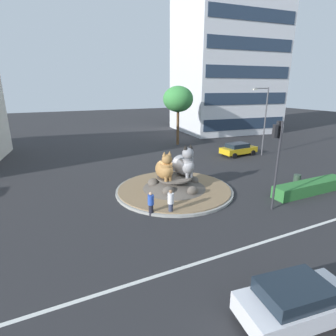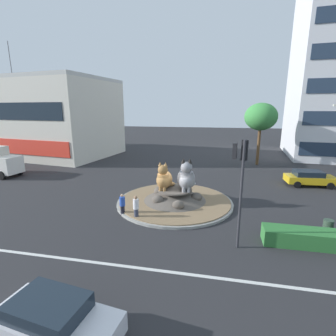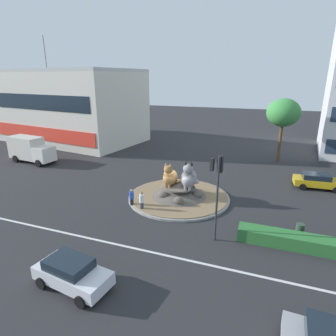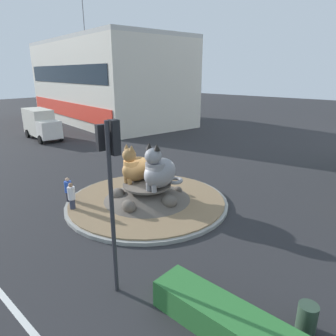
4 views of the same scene
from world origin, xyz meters
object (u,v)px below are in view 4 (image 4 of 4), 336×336
at_px(cat_statue_tabby, 136,167).
at_px(delivery_box_truck, 41,124).
at_px(cat_statue_grey, 159,171).
at_px(traffic_light_mast, 111,172).
at_px(pedestrian_white_shirt, 72,197).
at_px(litter_bin, 307,318).
at_px(shophouse_block, 106,82).
at_px(pedestrian_blue_shirt, 68,191).

distance_m(cat_statue_tabby, delivery_box_truck, 20.98).
distance_m(cat_statue_grey, traffic_light_mast, 7.00).
height_order(pedestrian_white_shirt, litter_bin, pedestrian_white_shirt).
bearing_deg(shophouse_block, pedestrian_white_shirt, -32.19).
bearing_deg(traffic_light_mast, pedestrian_blue_shirt, 82.31).
relative_size(cat_statue_grey, delivery_box_truck, 0.39).
relative_size(pedestrian_white_shirt, litter_bin, 1.88).
distance_m(cat_statue_grey, shophouse_block, 32.92).
bearing_deg(shophouse_block, pedestrian_blue_shirt, -32.90).
distance_m(traffic_light_mast, delivery_box_truck, 27.67).
bearing_deg(shophouse_block, cat_statue_grey, -24.08).
height_order(traffic_light_mast, litter_bin, traffic_light_mast).
height_order(cat_statue_grey, litter_bin, cat_statue_grey).
bearing_deg(delivery_box_truck, traffic_light_mast, -13.64).
distance_m(cat_statue_grey, pedestrian_blue_shirt, 5.27).
height_order(shophouse_block, pedestrian_white_shirt, shophouse_block).
xyz_separation_m(cat_statue_tabby, shophouse_block, (-25.92, 17.64, 3.85)).
bearing_deg(litter_bin, cat_statue_grey, 160.08).
height_order(cat_statue_tabby, shophouse_block, shophouse_block).
bearing_deg(delivery_box_truck, pedestrian_blue_shirt, -14.53).
bearing_deg(shophouse_block, cat_statue_tabby, -25.97).
bearing_deg(litter_bin, shophouse_block, 150.43).
bearing_deg(shophouse_block, litter_bin, -21.30).
distance_m(traffic_light_mast, shophouse_block, 38.84).
height_order(cat_statue_tabby, litter_bin, cat_statue_tabby).
relative_size(cat_statue_tabby, traffic_light_mast, 0.38).
distance_m(traffic_light_mast, pedestrian_white_shirt, 7.49).
height_order(cat_statue_grey, shophouse_block, shophouse_block).
height_order(cat_statue_grey, delivery_box_truck, cat_statue_grey).
height_order(cat_statue_grey, traffic_light_mast, traffic_light_mast).
xyz_separation_m(cat_statue_grey, traffic_light_mast, (3.47, -5.69, 2.13)).
height_order(pedestrian_white_shirt, delivery_box_truck, delivery_box_truck).
xyz_separation_m(traffic_light_mast, pedestrian_blue_shirt, (-7.52, 2.57, -3.41)).
distance_m(cat_statue_tabby, pedestrian_blue_shirt, 3.96).
distance_m(cat_statue_tabby, pedestrian_white_shirt, 3.81).
bearing_deg(traffic_light_mast, delivery_box_truck, 80.11).
bearing_deg(pedestrian_blue_shirt, litter_bin, 163.82).
bearing_deg(delivery_box_truck, cat_statue_grey, -3.30).
bearing_deg(cat_statue_grey, cat_statue_tabby, -93.47).
relative_size(pedestrian_blue_shirt, litter_bin, 1.75).
relative_size(shophouse_block, delivery_box_truck, 4.22).
bearing_deg(pedestrian_white_shirt, shophouse_block, 133.91).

